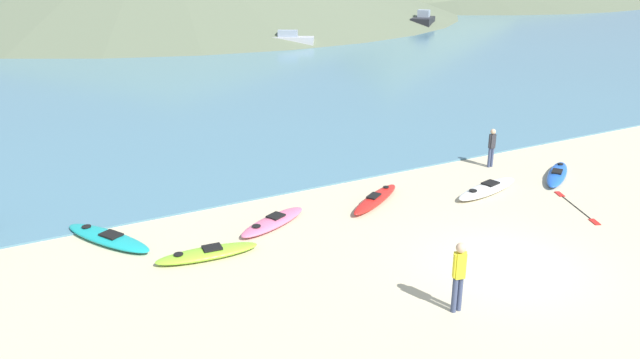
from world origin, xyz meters
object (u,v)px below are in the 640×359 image
Objects in this scene: moored_boat_1 at (423,21)px; kayak_on_sand_3 at (376,199)px; kayak_on_sand_0 at (487,189)px; person_near_foreground at (459,273)px; kayak_on_sand_2 at (207,253)px; person_near_waterline at (492,145)px; loose_paddle at (576,207)px; kayak_on_sand_1 at (273,222)px; moored_boat_0 at (282,40)px; kayak_on_sand_5 at (108,238)px; kayak_on_sand_4 at (557,174)px.

kayak_on_sand_3 is at bearing -128.99° from moored_boat_1.
person_near_foreground is (-5.88, -5.34, 0.84)m from kayak_on_sand_0.
moored_boat_1 is (28.25, 40.75, 0.55)m from kayak_on_sand_0.
person_near_waterline is at bearing 9.81° from kayak_on_sand_2.
moored_boat_1 is at bearing 58.28° from loose_paddle.
moored_boat_0 is at bearing 64.35° from kayak_on_sand_1.
kayak_on_sand_2 is 55.95m from moored_boat_1.
person_near_foreground is at bearing -51.87° from kayak_on_sand_2.
moored_boat_1 is (19.44, 5.56, 0.17)m from moored_boat_0.
kayak_on_sand_2 is 11.84m from loose_paddle.
kayak_on_sand_5 is at bearing -122.51° from moored_boat_0.
kayak_on_sand_1 is 10.92m from kayak_on_sand_4.
moored_boat_1 reaches higher than person_near_foreground.
person_near_waterline is 4.51m from loose_paddle.
kayak_on_sand_5 is at bearing -136.40° from moored_boat_1.
kayak_on_sand_2 is 1.02× the size of kayak_on_sand_4.
loose_paddle is (5.48, -3.43, -0.13)m from kayak_on_sand_3.
kayak_on_sand_2 is 0.88× the size of kayak_on_sand_5.
kayak_on_sand_1 is 2.64m from kayak_on_sand_2.
kayak_on_sand_5 is at bearing 129.89° from person_near_foreground.
kayak_on_sand_0 is 7.99m from person_near_foreground.
person_near_waterline is (14.19, -0.20, 0.74)m from kayak_on_sand_5.
person_near_foreground is 43.11m from moored_boat_0.
moored_boat_1 reaches higher than kayak_on_sand_2.
kayak_on_sand_1 reaches higher than kayak_on_sand_2.
kayak_on_sand_4 is (7.16, -1.13, -0.00)m from kayak_on_sand_3.
person_near_waterline is 0.57× the size of loose_paddle.
kayak_on_sand_1 is at bearing -173.94° from person_near_waterline.
kayak_on_sand_1 is at bearing 159.71° from loose_paddle.
person_near_foreground is at bearing -107.25° from kayak_on_sand_3.
moored_boat_1 is (40.45, 38.53, 0.57)m from kayak_on_sand_5.
kayak_on_sand_0 is 2.92m from person_near_waterline.
kayak_on_sand_2 is 6.22m from kayak_on_sand_3.
kayak_on_sand_5 is 55.87m from moored_boat_1.
person_near_waterline reaches higher than moored_boat_0.
moored_boat_0 is 1.26× the size of moored_boat_1.
person_near_foreground is at bearing -109.93° from moored_boat_0.
kayak_on_sand_0 is 10.02m from kayak_on_sand_2.
loose_paddle is at bearing -56.49° from kayak_on_sand_0.
person_near_waterline reaches higher than kayak_on_sand_4.
kayak_on_sand_2 is at bearing 168.63° from loose_paddle.
kayak_on_sand_0 is at bearing 0.35° from kayak_on_sand_2.
person_near_foreground is 0.65× the size of loose_paddle.
kayak_on_sand_3 is at bearing 0.48° from kayak_on_sand_1.
kayak_on_sand_5 is at bearing 161.49° from loose_paddle.
kayak_on_sand_3 is 6.47m from loose_paddle.
loose_paddle is at bearing -11.37° from kayak_on_sand_2.
moored_boat_1 is at bearing 55.86° from person_near_waterline.
person_near_waterline reaches higher than kayak_on_sand_1.
person_near_waterline is at bearing 45.38° from kayak_on_sand_0.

